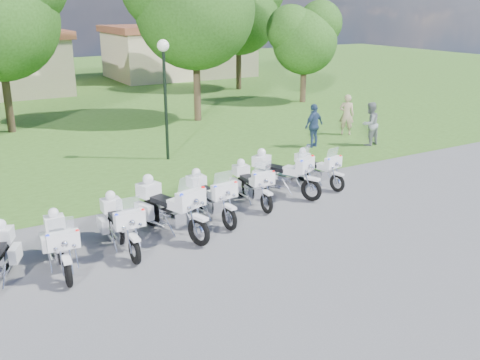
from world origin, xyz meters
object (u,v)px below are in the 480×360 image
motorcycle_1 (60,243)px  bystander_c (314,126)px  bystander_b (370,124)px  motorcycle_6 (282,173)px  motorcycle_2 (121,224)px  bystander_a (347,115)px  motorcycle_7 (317,168)px  motorcycle_5 (251,184)px  lamp_post (164,71)px  motorcycle_4 (210,196)px  motorcycle_3 (169,207)px

motorcycle_1 → bystander_c: (11.65, 5.82, 0.29)m
bystander_b → motorcycle_6: bearing=16.2°
motorcycle_2 → bystander_a: bystander_a is taller
motorcycle_7 → bystander_a: 7.58m
motorcycle_6 → bystander_c: size_ratio=1.28×
motorcycle_1 → bystander_a: bearing=-150.3°
motorcycle_1 → motorcycle_5: size_ratio=1.00×
motorcycle_5 → lamp_post: bearing=-83.8°
lamp_post → bystander_a: bearing=-1.9°
motorcycle_5 → lamp_post: lamp_post is taller
motorcycle_2 → motorcycle_6: bearing=-166.9°
motorcycle_4 → motorcycle_5: bearing=-168.5°
lamp_post → motorcycle_5: bearing=-86.8°
motorcycle_3 → motorcycle_1: bearing=-6.7°
motorcycle_5 → motorcycle_6: bearing=-167.9°
motorcycle_3 → bystander_c: 10.21m
motorcycle_5 → bystander_c: size_ratio=1.21×
motorcycle_5 → bystander_b: bystander_b is taller
motorcycle_3 → bystander_b: bearing=-176.2°
motorcycle_1 → motorcycle_5: 6.09m
bystander_a → lamp_post: bearing=42.2°
motorcycle_1 → bystander_c: bearing=-149.3°
motorcycle_1 → motorcycle_3: 2.96m
motorcycle_5 → motorcycle_6: motorcycle_6 is taller
bystander_a → motorcycle_1: bearing=69.7°
motorcycle_4 → motorcycle_3: bearing=11.1°
motorcycle_2 → motorcycle_6: (5.65, 1.28, 0.05)m
motorcycle_5 → motorcycle_7: 2.78m
motorcycle_5 → bystander_c: 7.23m
lamp_post → bystander_a: lamp_post is taller
motorcycle_1 → motorcycle_7: 8.86m
motorcycle_3 → bystander_a: bystander_a is taller
motorcycle_1 → motorcycle_3: size_ratio=0.87×
motorcycle_1 → motorcycle_4: size_ratio=0.95×
motorcycle_2 → motorcycle_7: (7.15, 1.45, -0.06)m
motorcycle_7 → bystander_c: 5.03m
motorcycle_3 → motorcycle_5: motorcycle_3 is taller
motorcycle_1 → bystander_b: (13.87, 4.86, 0.29)m
motorcycle_2 → bystander_c: (10.12, 5.49, 0.26)m
bystander_c → motorcycle_4: bearing=19.4°
motorcycle_7 → lamp_post: (-3.07, 5.36, 2.80)m
motorcycle_6 → motorcycle_7: bearing=162.0°
motorcycle_3 → motorcycle_7: 5.91m
motorcycle_4 → motorcycle_7: size_ratio=1.13×
motorcycle_5 → lamp_post: size_ratio=0.49×
motorcycle_4 → motorcycle_6: size_ratio=1.01×
motorcycle_6 → bystander_c: bystander_c is taller
lamp_post → bystander_b: (8.26, -2.28, -2.47)m
motorcycle_1 → motorcycle_6: size_ratio=0.95×
motorcycle_4 → motorcycle_7: 4.48m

